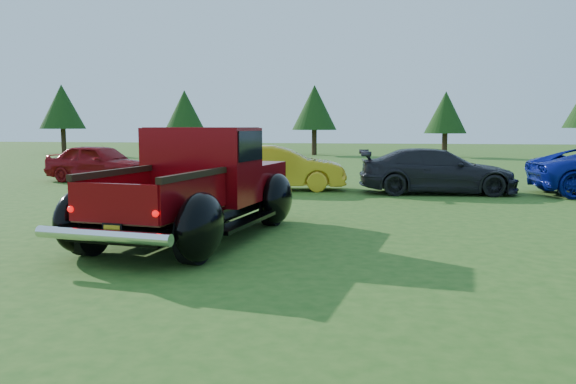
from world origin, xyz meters
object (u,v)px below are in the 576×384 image
Objects in this scene: show_car_red at (100,163)px; show_car_grey at (437,171)px; tree_west at (185,111)px; show_car_yellow at (279,168)px; tree_mid_left at (314,108)px; tree_mid_right at (446,113)px; pickup_truck at (203,184)px; tree_far_west at (62,107)px.

show_car_grey is (11.96, -1.69, -0.02)m from show_car_red.
show_car_yellow is (10.50, -20.53, -2.40)m from tree_west.
tree_west is at bearing 19.22° from show_car_yellow.
tree_mid_left reaches higher than show_car_grey.
tree_west is 1.12× the size of show_car_red.
show_car_grey is at bearing -96.69° from tree_mid_right.
pickup_truck reaches higher than show_car_yellow.
tree_west reaches higher than show_car_red.
tree_far_west is 1.13× the size of tree_west.
tree_far_west is 1.10× the size of show_car_grey.
show_car_yellow is 0.91× the size of show_car_grey.
tree_mid_left is 1.16× the size of show_car_yellow.
tree_mid_right is 0.93× the size of show_car_grey.
tree_mid_left is 9.06m from tree_mid_right.
show_car_red is 7.16m from show_car_yellow.
show_car_yellow is (1.50, -22.53, -2.67)m from tree_mid_left.
tree_mid_left is (19.00, 1.00, -0.14)m from tree_far_west.
tree_mid_left is 1.06× the size of show_car_grey.
tree_mid_left is (9.00, 2.00, 0.27)m from tree_west.
tree_mid_left reaches higher than pickup_truck.
tree_mid_left is 1.14× the size of tree_mid_right.
tree_mid_left is 30.30m from pickup_truck.
pickup_truck is 1.38× the size of show_car_red.
tree_mid_right is at bearing -10.80° from show_car_grey.
tree_mid_left is 21.88m from show_car_red.
show_car_grey is at bearing -86.95° from show_car_red.
tree_west reaches higher than pickup_truck.
tree_mid_left reaches higher than show_car_red.
tree_far_west is 29.86m from show_car_yellow.
pickup_truck is (10.44, -28.17, -2.15)m from tree_west.
tree_west is at bearing 21.55° from show_car_red.
pickup_truck is (1.44, -30.17, -2.42)m from tree_mid_left.
tree_far_west reaches higher than show_car_red.
tree_mid_left is 22.74m from show_car_yellow.
pickup_truck is 1.32× the size of show_car_yellow.
show_car_red is 12.07m from show_car_grey.
tree_far_west is 24.30m from show_car_red.
tree_far_west reaches higher than tree_west.
pickup_truck reaches higher than show_car_red.
tree_west is 19.47m from show_car_red.
show_car_red is at bearing 77.82° from show_car_grey.
pickup_truck is 9.00m from show_car_grey.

